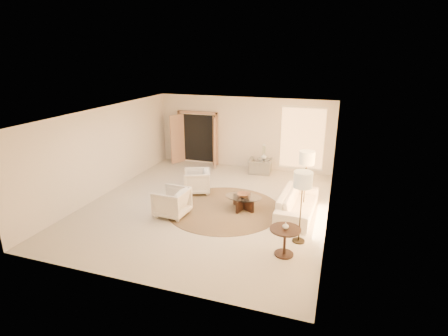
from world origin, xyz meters
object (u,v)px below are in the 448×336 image
(armchair_right, at_px, (172,201))
(end_table, at_px, (285,237))
(armchair_left, at_px, (197,180))
(bowl, at_px, (244,195))
(sofa, at_px, (298,203))
(side_vase, at_px, (264,156))
(end_vase, at_px, (286,226))
(coffee_table, at_px, (243,201))
(side_table, at_px, (264,165))
(floor_lamp_near, at_px, (307,161))
(accent_chair, at_px, (260,164))
(floor_lamp_far, at_px, (303,183))

(armchair_right, relative_size, end_table, 1.25)
(armchair_left, distance_m, bowl, 1.97)
(sofa, height_order, side_vase, side_vase)
(end_vase, bearing_deg, armchair_right, 162.66)
(sofa, bearing_deg, end_table, -177.65)
(sofa, height_order, end_table, sofa)
(coffee_table, distance_m, bowl, 0.20)
(side_table, relative_size, floor_lamp_near, 0.33)
(armchair_right, xyz_separation_m, side_vase, (1.69, 4.32, 0.26))
(sofa, relative_size, bowl, 6.23)
(coffee_table, xyz_separation_m, side_table, (-0.12, 3.27, 0.11))
(accent_chair, relative_size, floor_lamp_far, 0.48)
(accent_chair, xyz_separation_m, floor_lamp_near, (1.96, -2.88, 1.16))
(sofa, distance_m, side_vase, 3.58)
(end_table, relative_size, side_table, 1.17)
(side_table, height_order, bowl, side_table)
(floor_lamp_near, bearing_deg, accent_chair, 124.16)
(accent_chair, xyz_separation_m, side_vase, (0.15, -0.05, 0.33))
(coffee_table, relative_size, end_table, 2.05)
(coffee_table, distance_m, side_table, 3.28)
(armchair_left, bearing_deg, side_vase, 123.68)
(coffee_table, height_order, floor_lamp_far, floor_lamp_far)
(sofa, distance_m, floor_lamp_near, 1.24)
(armchair_right, bearing_deg, end_vase, 75.79)
(end_table, xyz_separation_m, floor_lamp_far, (0.24, 0.70, 1.08))
(accent_chair, bearing_deg, sofa, 115.09)
(armchair_right, height_order, bowl, armchair_right)
(armchair_left, height_order, bowl, armchair_left)
(accent_chair, bearing_deg, coffee_table, 89.95)
(end_vase, bearing_deg, armchair_left, 139.49)
(sofa, height_order, floor_lamp_far, floor_lamp_far)
(end_table, xyz_separation_m, side_table, (-1.66, 5.37, -0.09))
(side_vase, bearing_deg, end_vase, -72.78)
(floor_lamp_far, bearing_deg, end_vase, -109.00)
(sofa, relative_size, floor_lamp_far, 1.29)
(armchair_left, relative_size, floor_lamp_far, 0.47)
(sofa, bearing_deg, bowl, 97.39)
(floor_lamp_far, bearing_deg, bowl, 142.19)
(armchair_right, relative_size, end_vase, 5.71)
(accent_chair, distance_m, floor_lamp_far, 5.27)
(accent_chair, distance_m, end_vase, 5.72)
(armchair_left, relative_size, side_vase, 3.87)
(accent_chair, xyz_separation_m, end_vase, (1.81, -5.41, 0.36))
(sofa, relative_size, armchair_left, 2.74)
(armchair_right, distance_m, floor_lamp_near, 3.96)
(side_table, distance_m, side_vase, 0.34)
(armchair_left, relative_size, armchair_right, 0.96)
(sofa, distance_m, coffee_table, 1.56)
(side_table, height_order, end_vase, end_vase)
(side_table, height_order, side_vase, side_vase)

